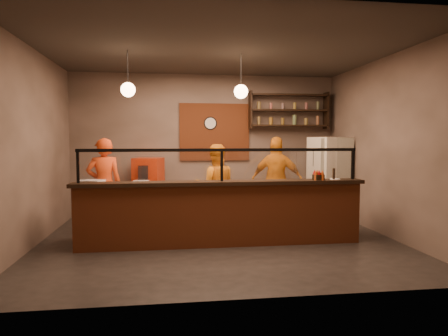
{
  "coord_description": "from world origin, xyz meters",
  "views": [
    {
      "loc": [
        -0.83,
        -6.63,
        1.72
      ],
      "look_at": [
        0.12,
        0.3,
        1.23
      ],
      "focal_mm": 32.0,
      "sensor_mm": 36.0,
      "label": 1
    }
  ],
  "objects": [
    {
      "name": "pizza_dough",
      "position": [
        0.87,
        0.26,
        0.91
      ],
      "size": [
        0.63,
        0.63,
        0.01
      ],
      "primitive_type": "cylinder",
      "rotation": [
        0.0,
        0.0,
        -0.17
      ],
      "color": "beige",
      "rests_on": "worktop"
    },
    {
      "name": "condiment_caddy",
      "position": [
        1.61,
        -0.34,
        1.11
      ],
      "size": [
        0.19,
        0.17,
        0.09
      ],
      "primitive_type": "cube",
      "rotation": [
        0.0,
        0.0,
        0.29
      ],
      "color": "black",
      "rests_on": "counter_ledge"
    },
    {
      "name": "red_cooler",
      "position": [
        -1.29,
        2.15,
        0.67
      ],
      "size": [
        0.7,
        0.67,
        1.33
      ],
      "primitive_type": "cube",
      "rotation": [
        0.0,
        0.0,
        -0.3
      ],
      "color": "#AC270B",
      "rests_on": "floor"
    },
    {
      "name": "pendant_left",
      "position": [
        -1.5,
        0.2,
        2.55
      ],
      "size": [
        0.24,
        0.24,
        0.77
      ],
      "color": "black",
      "rests_on": "ceiling"
    },
    {
      "name": "sneeze_guard",
      "position": [
        0.0,
        -0.3,
        1.37
      ],
      "size": [
        4.5,
        0.05,
        0.52
      ],
      "color": "white",
      "rests_on": "counter_ledge"
    },
    {
      "name": "cook_mid",
      "position": [
        0.05,
        1.01,
        0.82
      ],
      "size": [
        0.82,
        0.66,
        1.64
      ],
      "primitive_type": "imported",
      "rotation": [
        0.0,
        0.0,
        3.1
      ],
      "color": "#C46E12",
      "rests_on": "floor"
    },
    {
      "name": "ceiling",
      "position": [
        0.0,
        0.0,
        3.2
      ],
      "size": [
        6.0,
        6.0,
        0.0
      ],
      "primitive_type": "plane",
      "rotation": [
        3.14,
        0.0,
        0.0
      ],
      "color": "#36302A",
      "rests_on": "wall_back"
    },
    {
      "name": "rolling_pin",
      "position": [
        -1.41,
        0.22,
        0.93
      ],
      "size": [
        0.34,
        0.14,
        0.06
      ],
      "primitive_type": "cylinder",
      "rotation": [
        0.0,
        1.57,
        0.25
      ],
      "color": "gold",
      "rests_on": "worktop"
    },
    {
      "name": "cook_right",
      "position": [
        1.33,
        1.23,
        0.89
      ],
      "size": [
        1.13,
        0.78,
        1.78
      ],
      "primitive_type": "imported",
      "rotation": [
        0.0,
        0.0,
        2.78
      ],
      "color": "#C66E12",
      "rests_on": "floor"
    },
    {
      "name": "wall_front",
      "position": [
        0.0,
        -2.5,
        1.6
      ],
      "size": [
        6.0,
        0.0,
        6.0
      ],
      "primitive_type": "plane",
      "rotation": [
        -1.57,
        0.0,
        0.0
      ],
      "color": "#796459",
      "rests_on": "floor"
    },
    {
      "name": "cook_left",
      "position": [
        -2.05,
        1.04,
        0.88
      ],
      "size": [
        0.7,
        0.52,
        1.75
      ],
      "primitive_type": "imported",
      "rotation": [
        0.0,
        0.0,
        3.31
      ],
      "color": "red",
      "rests_on": "floor"
    },
    {
      "name": "wall_right",
      "position": [
        3.0,
        0.0,
        1.6
      ],
      "size": [
        0.0,
        5.0,
        5.0
      ],
      "primitive_type": "plane",
      "rotation": [
        1.57,
        0.0,
        -1.57
      ],
      "color": "#796459",
      "rests_on": "floor"
    },
    {
      "name": "pepper_mill",
      "position": [
        1.88,
        -0.33,
        1.15
      ],
      "size": [
        0.05,
        0.05,
        0.19
      ],
      "primitive_type": "cylinder",
      "rotation": [
        0.0,
        0.0,
        0.35
      ],
      "color": "black",
      "rests_on": "counter_ledge"
    },
    {
      "name": "worktop_cabinet",
      "position": [
        0.0,
        0.2,
        0.42
      ],
      "size": [
        4.6,
        0.75,
        0.85
      ],
      "primitive_type": "cube",
      "color": "gray",
      "rests_on": "floor"
    },
    {
      "name": "prep_tub_c",
      "position": [
        -2.08,
        0.07,
        0.98
      ],
      "size": [
        0.4,
        0.36,
        0.17
      ],
      "primitive_type": "cube",
      "rotation": [
        0.0,
        0.0,
        -0.36
      ],
      "color": "silver",
      "rests_on": "worktop"
    },
    {
      "name": "wall_left",
      "position": [
        -3.0,
        0.0,
        1.6
      ],
      "size": [
        0.0,
        5.0,
        5.0
      ],
      "primitive_type": "plane",
      "rotation": [
        1.57,
        0.0,
        1.57
      ],
      "color": "#796459",
      "rests_on": "floor"
    },
    {
      "name": "wall_back",
      "position": [
        0.0,
        2.5,
        1.6
      ],
      "size": [
        6.0,
        0.0,
        6.0
      ],
      "primitive_type": "plane",
      "rotation": [
        1.57,
        0.0,
        0.0
      ],
      "color": "#796459",
      "rests_on": "floor"
    },
    {
      "name": "worktop",
      "position": [
        0.0,
        0.2,
        0.88
      ],
      "size": [
        4.6,
        0.75,
        0.05
      ],
      "primitive_type": "cube",
      "color": "silver",
      "rests_on": "worktop_cabinet"
    },
    {
      "name": "prep_tub_a",
      "position": [
        -2.15,
        0.11,
        0.98
      ],
      "size": [
        0.34,
        0.28,
        0.16
      ],
      "primitive_type": "cube",
      "rotation": [
        0.0,
        0.0,
        0.08
      ],
      "color": "silver",
      "rests_on": "worktop"
    },
    {
      "name": "brick_patch",
      "position": [
        0.2,
        2.47,
        1.9
      ],
      "size": [
        1.6,
        0.04,
        1.3
      ],
      "primitive_type": "cube",
      "color": "brown",
      "rests_on": "wall_back"
    },
    {
      "name": "fridge",
      "position": [
        2.6,
        1.54,
        0.89
      ],
      "size": [
        0.9,
        0.87,
        1.78
      ],
      "primitive_type": "cube",
      "rotation": [
        0.0,
        0.0,
        0.28
      ],
      "color": "beige",
      "rests_on": "floor"
    },
    {
      "name": "counter_ledge",
      "position": [
        0.0,
        -0.3,
        1.03
      ],
      "size": [
        4.7,
        0.37,
        0.06
      ],
      "primitive_type": "cube",
      "color": "black",
      "rests_on": "service_counter"
    },
    {
      "name": "service_counter",
      "position": [
        0.0,
        -0.3,
        0.5
      ],
      "size": [
        4.6,
        0.25,
        1.0
      ],
      "primitive_type": "cube",
      "color": "brown",
      "rests_on": "floor"
    },
    {
      "name": "wall_shelving",
      "position": [
        1.9,
        2.32,
        2.4
      ],
      "size": [
        1.84,
        0.28,
        0.85
      ],
      "color": "black",
      "rests_on": "wall_back"
    },
    {
      "name": "prep_tub_b",
      "position": [
        -1.31,
        0.16,
        0.97
      ],
      "size": [
        0.27,
        0.22,
        0.13
      ],
      "primitive_type": "cube",
      "rotation": [
        0.0,
        0.0,
        0.01
      ],
      "color": "white",
      "rests_on": "worktop"
    },
    {
      "name": "small_plate",
      "position": [
        1.91,
        -0.3,
        1.07
      ],
      "size": [
        0.18,
        0.18,
        0.01
      ],
      "primitive_type": "cylinder",
      "rotation": [
        0.0,
        0.0,
        -0.07
      ],
      "color": "white",
      "rests_on": "counter_ledge"
    },
    {
      "name": "floor",
      "position": [
        0.0,
        0.0,
        0.0
      ],
      "size": [
        6.0,
        6.0,
        0.0
      ],
      "primitive_type": "plane",
      "color": "black",
      "rests_on": "ground"
    },
    {
      "name": "pendant_right",
      "position": [
        0.4,
        0.2,
        2.55
      ],
      "size": [
        0.24,
        0.24,
        0.77
      ],
      "color": "black",
      "rests_on": "ceiling"
    },
    {
      "name": "wall_clock",
      "position": [
        0.1,
        2.46,
        2.1
      ],
      "size": [
        0.3,
        0.04,
        0.3
      ],
      "primitive_type": "cylinder",
      "rotation": [
        1.57,
        0.0,
        0.0
      ],
      "color": "black",
      "rests_on": "wall_back"
    }
  ]
}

